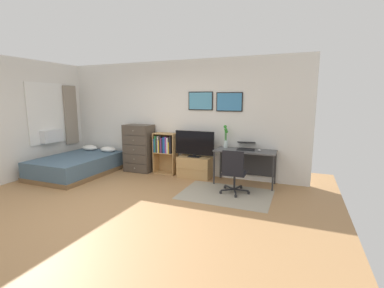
# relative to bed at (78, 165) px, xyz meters

# --- Properties ---
(ground_plane) EXTENTS (7.20, 7.20, 0.00)m
(ground_plane) POSITION_rel_bed_xyz_m (2.14, -1.36, -0.23)
(ground_plane) COLOR #A87A4C
(wall_back_with_posters) EXTENTS (6.12, 0.09, 2.70)m
(wall_back_with_posters) POSITION_rel_bed_xyz_m (2.15, 1.07, 1.13)
(wall_back_with_posters) COLOR silver
(wall_back_with_posters) RESTS_ON ground_plane
(area_rug) EXTENTS (1.70, 1.20, 0.01)m
(area_rug) POSITION_rel_bed_xyz_m (3.69, -0.04, -0.22)
(area_rug) COLOR #9E937F
(area_rug) RESTS_ON ground_plane
(bed) EXTENTS (1.40, 2.04, 0.57)m
(bed) POSITION_rel_bed_xyz_m (0.00, 0.00, 0.00)
(bed) COLOR brown
(bed) RESTS_ON ground_plane
(dresser) EXTENTS (0.71, 0.46, 1.17)m
(dresser) POSITION_rel_bed_xyz_m (1.22, 0.80, 0.36)
(dresser) COLOR #4C4238
(dresser) RESTS_ON ground_plane
(bookshelf) EXTENTS (0.55, 0.30, 0.99)m
(bookshelf) POSITION_rel_bed_xyz_m (1.92, 0.85, 0.38)
(bookshelf) COLOR tan
(bookshelf) RESTS_ON ground_plane
(tv_stand) EXTENTS (0.76, 0.41, 0.48)m
(tv_stand) POSITION_rel_bed_xyz_m (2.72, 0.81, 0.02)
(tv_stand) COLOR tan
(tv_stand) RESTS_ON ground_plane
(television) EXTENTS (0.94, 0.16, 0.60)m
(television) POSITION_rel_bed_xyz_m (2.72, 0.79, 0.56)
(television) COLOR black
(television) RESTS_ON tv_stand
(desk) EXTENTS (1.27, 0.55, 0.74)m
(desk) POSITION_rel_bed_xyz_m (3.89, 0.81, 0.37)
(desk) COLOR #4C4C4F
(desk) RESTS_ON ground_plane
(office_chair) EXTENTS (0.56, 0.58, 0.86)m
(office_chair) POSITION_rel_bed_xyz_m (3.82, 0.04, 0.23)
(office_chair) COLOR #232326
(office_chair) RESTS_ON ground_plane
(laptop) EXTENTS (0.43, 0.45, 0.17)m
(laptop) POSITION_rel_bed_xyz_m (3.89, 0.85, 0.58)
(laptop) COLOR black
(laptop) RESTS_ON desk
(computer_mouse) EXTENTS (0.06, 0.10, 0.03)m
(computer_mouse) POSITION_rel_bed_xyz_m (4.18, 0.74, 0.53)
(computer_mouse) COLOR silver
(computer_mouse) RESTS_ON desk
(bamboo_vase) EXTENTS (0.10, 0.11, 0.50)m
(bamboo_vase) POSITION_rel_bed_xyz_m (3.42, 0.89, 0.75)
(bamboo_vase) COLOR silver
(bamboo_vase) RESTS_ON desk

